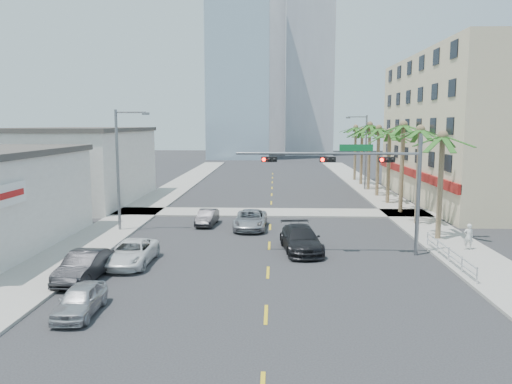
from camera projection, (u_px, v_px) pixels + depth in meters
The scene contains 28 objects.
ground at pixel (267, 298), 22.95m from camera, with size 260.00×260.00×0.00m, color #262628.
sidewalk_right at pixel (412, 218), 42.29m from camera, with size 4.00×120.00×0.15m, color gray.
sidewalk_left at pixel (132, 216), 43.19m from camera, with size 4.00×120.00×0.15m, color gray.
sidewalk_cross at pixel (271, 213), 44.72m from camera, with size 80.00×4.00×0.15m, color gray.
building_right at pixel (487, 129), 50.81m from camera, with size 15.25×28.00×15.00m.
building_left_far at pixel (81, 167), 50.91m from camera, with size 11.00×18.00×7.20m, color beige.
tower_far_left at pixel (239, 53), 114.06m from camera, with size 14.00×14.00×48.00m, color #99B2C6.
tower_far_right at pixel (309, 37), 127.47m from camera, with size 12.00×12.00×60.00m, color #ADADB2.
tower_far_center at pixel (264, 79), 143.98m from camera, with size 16.00×16.00×42.00m, color #ADADB2.
traffic_signal_mast at pixel (365, 173), 29.92m from camera, with size 11.12×0.54×7.20m.
palm_tree_0 at pixel (443, 137), 33.44m from camera, with size 4.80×4.80×7.80m.
palm_tree_1 at pixel (421, 131), 38.54m from camera, with size 4.80×4.80×8.16m.
palm_tree_2 at pixel (404, 126), 43.64m from camera, with size 4.80×4.80×8.52m.
palm_tree_3 at pixel (390, 133), 48.88m from camera, with size 4.80×4.80×7.80m.
palm_tree_4 at pixel (379, 129), 53.98m from camera, with size 4.80×4.80×8.16m.
palm_tree_5 at pixel (370, 126), 59.09m from camera, with size 4.80×4.80×8.52m.
palm_tree_6 at pixel (362, 131), 64.33m from camera, with size 4.80×4.80×7.80m.
palm_tree_7 at pixel (356, 128), 69.43m from camera, with size 4.80×4.80×8.16m.
streetlight_left at pixel (120, 164), 36.54m from camera, with size 2.55×0.25×9.00m.
streetlight_right at pixel (364, 149), 59.48m from camera, with size 2.55×0.25×9.00m.
guardrail at pixel (449, 253), 28.41m from camera, with size 0.08×8.08×1.00m.
car_parked_near at pixel (80, 300), 20.91m from camera, with size 1.49×3.71×1.26m, color #B9BABF.
car_parked_mid at pixel (84, 266), 25.50m from camera, with size 1.58×4.52×1.49m, color black.
car_parked_far at pixel (131, 253), 28.38m from camera, with size 2.26×4.91×1.36m, color white.
car_lane_left at pixel (207, 217), 39.47m from camera, with size 1.31×3.74×1.23m, color black.
car_lane_center at pixel (250, 220), 38.05m from camera, with size 2.36×5.12×1.42m, color #AEADB2.
car_lane_right at pixel (301, 239), 31.27m from camera, with size 2.21×5.43×1.57m, color black.
pedestrian at pixel (468, 236), 31.22m from camera, with size 0.60×0.39×1.63m, color silver.
Camera 1 is at (0.34, -22.08, 7.95)m, focal length 35.00 mm.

